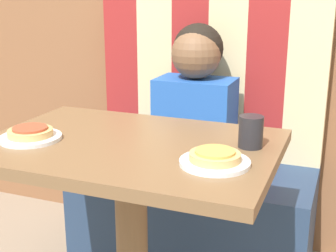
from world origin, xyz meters
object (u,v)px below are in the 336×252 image
at_px(plate_right, 215,162).
at_px(drinking_cup, 251,132).
at_px(plate_left, 31,138).
at_px(pizza_left, 30,132).
at_px(person, 196,95).
at_px(pizza_right, 215,156).

distance_m(plate_right, drinking_cup, 0.19).
height_order(plate_left, pizza_left, pizza_left).
height_order(plate_left, drinking_cup, drinking_cup).
relative_size(person, pizza_left, 4.56).
bearing_deg(drinking_cup, plate_right, -107.98).
xyz_separation_m(person, drinking_cup, (0.34, -0.55, 0.03)).
relative_size(person, plate_left, 3.29).
relative_size(pizza_left, pizza_right, 1.00).
bearing_deg(person, pizza_right, -68.29).
xyz_separation_m(plate_left, plate_right, (0.57, 0.00, 0.00)).
height_order(pizza_left, pizza_right, same).
xyz_separation_m(pizza_left, pizza_right, (0.57, 0.00, 0.00)).
distance_m(plate_left, pizza_right, 0.57).
height_order(plate_right, drinking_cup, drinking_cup).
bearing_deg(plate_left, drinking_cup, 15.34).
height_order(person, pizza_left, person).
relative_size(plate_right, drinking_cup, 2.01).
height_order(person, plate_left, person).
bearing_deg(person, plate_left, -111.71).
distance_m(pizza_left, drinking_cup, 0.65).
xyz_separation_m(person, pizza_right, (0.29, -0.72, 0.01)).
xyz_separation_m(plate_right, pizza_left, (-0.57, 0.00, 0.02)).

